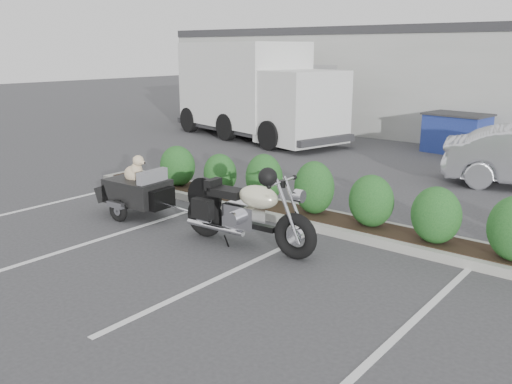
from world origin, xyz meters
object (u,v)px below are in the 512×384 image
Objects in this scene: pet_trailer at (137,190)px; dumpster at (456,133)px; delivery_truck at (256,93)px; motorcycle at (246,213)px.

dumpster is at bearing 72.83° from pet_trailer.
delivery_truck is at bearing -159.34° from dumpster.
motorcycle is 10.62m from dumpster.
motorcycle is 1.25× the size of pet_trailer.
motorcycle is 0.33× the size of delivery_truck.
motorcycle is 1.27× the size of dumpster.
pet_trailer is at bearing 175.89° from motorcycle.
motorcycle is 11.46m from delivery_truck.
motorcycle is at bearing -81.51° from dumpster.
motorcycle reaches higher than dumpster.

